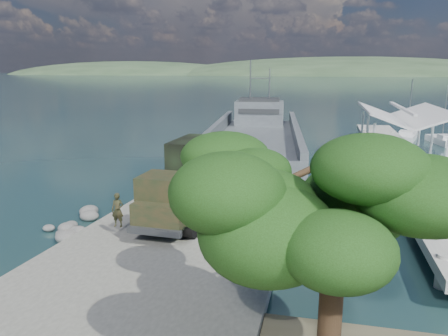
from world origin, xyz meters
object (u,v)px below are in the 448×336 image
landing_craft (255,145)px  military_truck (190,180)px  soldier (118,218)px  sailboat_near (442,141)px  pier (400,152)px  sailboat_far (407,137)px  overhang_tree (316,183)px

landing_craft → military_truck: size_ratio=3.96×
soldier → sailboat_near: (22.91, 34.90, -0.97)m
military_truck → sailboat_near: (20.34, 31.41, -2.12)m
military_truck → soldier: bearing=-123.4°
pier → sailboat_near: bearing=65.5°
military_truck → sailboat_near: bearing=60.0°
pier → sailboat_far: 17.63m
landing_craft → overhang_tree: landing_craft is taller
sailboat_far → sailboat_near: bearing=-11.4°
landing_craft → overhang_tree: size_ratio=4.52×
sailboat_near → sailboat_far: size_ratio=0.92×
sailboat_near → sailboat_far: 3.92m
overhang_tree → landing_craft: bearing=101.3°
military_truck → sailboat_far: (16.86, 33.20, -2.09)m
sailboat_near → sailboat_far: (-3.48, 1.79, 0.03)m
landing_craft → military_truck: (-0.34, -21.27, 1.66)m
sailboat_far → overhang_tree: size_ratio=0.96×
pier → soldier: size_ratio=26.23×
pier → overhang_tree: size_ratio=5.74×
sailboat_far → military_truck: bearing=-101.1°
military_truck → overhang_tree: size_ratio=1.14×
landing_craft → overhang_tree: (6.45, -32.37, 4.75)m
soldier → military_truck: bearing=52.5°
sailboat_near → overhang_tree: bearing=-117.6°
landing_craft → sailboat_far: bearing=30.0°
military_truck → pier: bearing=53.1°
pier → sailboat_far: (3.55, 17.23, -1.21)m
soldier → sailboat_near: sailboat_near is taller
military_truck → soldier: size_ratio=5.22×
pier → sailboat_near: 17.00m
landing_craft → sailboat_near: bearing=21.0°
soldier → sailboat_near: size_ratio=0.25×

